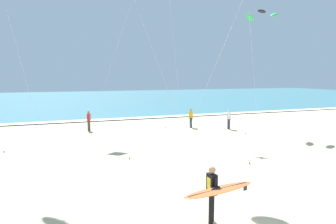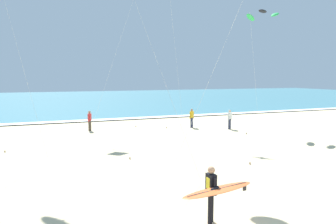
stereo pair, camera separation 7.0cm
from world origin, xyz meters
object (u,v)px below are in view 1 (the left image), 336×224
(bystander_red_top, at_px, (89,121))
(bystander_white_top, at_px, (229,119))
(bystander_yellow_top, at_px, (191,118))
(kite_arc_charcoal_high, at_px, (262,15))
(surfer_lead, at_px, (215,190))

(bystander_red_top, distance_m, bystander_white_top, 11.20)
(bystander_red_top, height_order, bystander_yellow_top, same)
(kite_arc_charcoal_high, relative_size, bystander_white_top, 5.91)
(kite_arc_charcoal_high, bearing_deg, bystander_red_top, 161.38)
(bystander_red_top, height_order, bystander_white_top, same)
(surfer_lead, distance_m, bystander_white_top, 17.04)
(kite_arc_charcoal_high, distance_m, bystander_white_top, 8.54)
(kite_arc_charcoal_high, distance_m, bystander_yellow_top, 9.86)
(kite_arc_charcoal_high, xyz_separation_m, bystander_red_top, (-12.80, 4.31, -8.22))
(surfer_lead, height_order, bystander_red_top, surfer_lead)
(surfer_lead, bearing_deg, kite_arc_charcoal_high, 48.81)
(kite_arc_charcoal_high, relative_size, bystander_yellow_top, 5.91)
(surfer_lead, bearing_deg, bystander_yellow_top, 66.74)
(surfer_lead, bearing_deg, bystander_white_top, 56.43)
(bystander_red_top, bearing_deg, bystander_white_top, -16.98)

